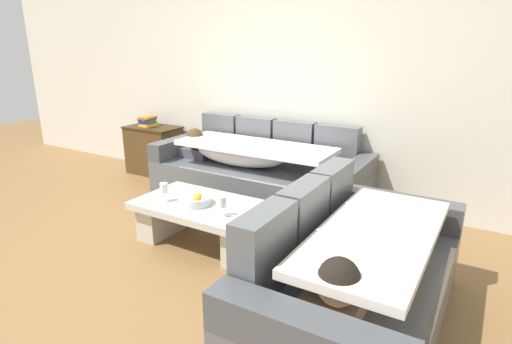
{
  "coord_description": "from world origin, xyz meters",
  "views": [
    {
      "loc": [
        2.39,
        -2.1,
        1.69
      ],
      "look_at": [
        0.5,
        1.06,
        0.55
      ],
      "focal_mm": 29.08,
      "sensor_mm": 36.0,
      "label": 1
    }
  ],
  "objects_px": {
    "side_cabinet": "(154,150)",
    "book_stack_on_cabinet": "(148,121)",
    "coffee_table": "(204,218)",
    "couch_near_window": "(356,281)",
    "wine_glass_near_left": "(164,189)",
    "open_magazine": "(237,212)",
    "wine_glass_near_right": "(222,203)",
    "fruit_bowl": "(195,200)",
    "couch_along_wall": "(256,173)"
  },
  "relations": [
    {
      "from": "side_cabinet",
      "to": "book_stack_on_cabinet",
      "type": "xyz_separation_m",
      "value": [
        -0.07,
        -0.0,
        0.38
      ]
    },
    {
      "from": "coffee_table",
      "to": "side_cabinet",
      "type": "distance_m",
      "value": 2.3
    },
    {
      "from": "couch_near_window",
      "to": "coffee_table",
      "type": "height_order",
      "value": "couch_near_window"
    },
    {
      "from": "wine_glass_near_left",
      "to": "open_magazine",
      "type": "xyz_separation_m",
      "value": [
        0.67,
        0.12,
        -0.11
      ]
    },
    {
      "from": "wine_glass_near_left",
      "to": "book_stack_on_cabinet",
      "type": "relative_size",
      "value": 0.69
    },
    {
      "from": "wine_glass_near_right",
      "to": "book_stack_on_cabinet",
      "type": "distance_m",
      "value": 2.7
    },
    {
      "from": "couch_near_window",
      "to": "wine_glass_near_left",
      "type": "relative_size",
      "value": 10.96
    },
    {
      "from": "wine_glass_near_left",
      "to": "side_cabinet",
      "type": "distance_m",
      "value": 2.14
    },
    {
      "from": "book_stack_on_cabinet",
      "to": "side_cabinet",
      "type": "bearing_deg",
      "value": 3.53
    },
    {
      "from": "wine_glass_near_left",
      "to": "book_stack_on_cabinet",
      "type": "distance_m",
      "value": 2.2
    },
    {
      "from": "coffee_table",
      "to": "side_cabinet",
      "type": "bearing_deg",
      "value": 144.63
    },
    {
      "from": "book_stack_on_cabinet",
      "to": "coffee_table",
      "type": "bearing_deg",
      "value": -34.23
    },
    {
      "from": "wine_glass_near_left",
      "to": "open_magazine",
      "type": "height_order",
      "value": "wine_glass_near_left"
    },
    {
      "from": "couch_near_window",
      "to": "coffee_table",
      "type": "distance_m",
      "value": 1.56
    },
    {
      "from": "book_stack_on_cabinet",
      "to": "couch_near_window",
      "type": "bearing_deg",
      "value": -27.35
    },
    {
      "from": "fruit_bowl",
      "to": "wine_glass_near_left",
      "type": "bearing_deg",
      "value": -163.6
    },
    {
      "from": "wine_glass_near_right",
      "to": "side_cabinet",
      "type": "bearing_deg",
      "value": 145.78
    },
    {
      "from": "couch_near_window",
      "to": "book_stack_on_cabinet",
      "type": "relative_size",
      "value": 7.52
    },
    {
      "from": "couch_near_window",
      "to": "book_stack_on_cabinet",
      "type": "height_order",
      "value": "couch_near_window"
    },
    {
      "from": "wine_glass_near_right",
      "to": "wine_glass_near_left",
      "type": "bearing_deg",
      "value": 178.81
    },
    {
      "from": "wine_glass_near_left",
      "to": "coffee_table",
      "type": "bearing_deg",
      "value": 22.88
    },
    {
      "from": "coffee_table",
      "to": "book_stack_on_cabinet",
      "type": "bearing_deg",
      "value": 145.77
    },
    {
      "from": "coffee_table",
      "to": "wine_glass_near_left",
      "type": "relative_size",
      "value": 7.23
    },
    {
      "from": "couch_near_window",
      "to": "open_magazine",
      "type": "bearing_deg",
      "value": 69.08
    },
    {
      "from": "wine_glass_near_left",
      "to": "couch_along_wall",
      "type": "bearing_deg",
      "value": 81.49
    },
    {
      "from": "open_magazine",
      "to": "fruit_bowl",
      "type": "bearing_deg",
      "value": 165.36
    },
    {
      "from": "couch_near_window",
      "to": "coffee_table",
      "type": "bearing_deg",
      "value": 73.12
    },
    {
      "from": "couch_near_window",
      "to": "wine_glass_near_right",
      "type": "relative_size",
      "value": 10.96
    },
    {
      "from": "couch_along_wall",
      "to": "book_stack_on_cabinet",
      "type": "relative_size",
      "value": 9.71
    },
    {
      "from": "couch_along_wall",
      "to": "couch_near_window",
      "type": "distance_m",
      "value": 2.25
    },
    {
      "from": "book_stack_on_cabinet",
      "to": "fruit_bowl",
      "type": "bearing_deg",
      "value": -36.04
    },
    {
      "from": "couch_near_window",
      "to": "wine_glass_near_right",
      "type": "bearing_deg",
      "value": 75.69
    },
    {
      "from": "couch_along_wall",
      "to": "couch_near_window",
      "type": "bearing_deg",
      "value": -43.78
    },
    {
      "from": "open_magazine",
      "to": "side_cabinet",
      "type": "height_order",
      "value": "side_cabinet"
    },
    {
      "from": "side_cabinet",
      "to": "book_stack_on_cabinet",
      "type": "relative_size",
      "value": 2.98
    },
    {
      "from": "wine_glass_near_right",
      "to": "book_stack_on_cabinet",
      "type": "bearing_deg",
      "value": 146.76
    },
    {
      "from": "couch_along_wall",
      "to": "side_cabinet",
      "type": "bearing_deg",
      "value": 172.6
    },
    {
      "from": "fruit_bowl",
      "to": "open_magazine",
      "type": "relative_size",
      "value": 1.0
    },
    {
      "from": "coffee_table",
      "to": "open_magazine",
      "type": "xyz_separation_m",
      "value": [
        0.35,
        -0.02,
        0.15
      ]
    },
    {
      "from": "couch_near_window",
      "to": "open_magazine",
      "type": "distance_m",
      "value": 1.22
    },
    {
      "from": "coffee_table",
      "to": "side_cabinet",
      "type": "height_order",
      "value": "side_cabinet"
    },
    {
      "from": "wine_glass_near_right",
      "to": "book_stack_on_cabinet",
      "type": "height_order",
      "value": "book_stack_on_cabinet"
    },
    {
      "from": "side_cabinet",
      "to": "open_magazine",
      "type": "bearing_deg",
      "value": -31.19
    },
    {
      "from": "fruit_bowl",
      "to": "wine_glass_near_left",
      "type": "relative_size",
      "value": 1.69
    },
    {
      "from": "couch_near_window",
      "to": "open_magazine",
      "type": "height_order",
      "value": "couch_near_window"
    },
    {
      "from": "couch_near_window",
      "to": "fruit_bowl",
      "type": "distance_m",
      "value": 1.59
    },
    {
      "from": "open_magazine",
      "to": "side_cabinet",
      "type": "bearing_deg",
      "value": 128.7
    },
    {
      "from": "fruit_bowl",
      "to": "side_cabinet",
      "type": "distance_m",
      "value": 2.3
    },
    {
      "from": "couch_along_wall",
      "to": "fruit_bowl",
      "type": "bearing_deg",
      "value": -85.72
    },
    {
      "from": "fruit_bowl",
      "to": "side_cabinet",
      "type": "xyz_separation_m",
      "value": [
        -1.83,
        1.39,
        -0.1
      ]
    }
  ]
}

